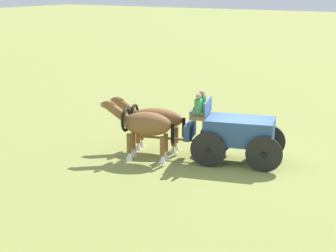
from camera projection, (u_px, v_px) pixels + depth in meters
name	position (u px, v px, depth m)	size (l,w,h in m)	color
ground_plane	(238.00, 162.00, 20.04)	(220.00, 220.00, 0.00)	olive
show_wagon	(235.00, 132.00, 19.75)	(5.66, 2.64, 2.71)	#2D4C7A
draft_horse_near	(144.00, 125.00, 20.01)	(2.93, 1.44, 2.28)	brown
draft_horse_off	(153.00, 119.00, 21.25)	(3.14, 1.44, 2.16)	brown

